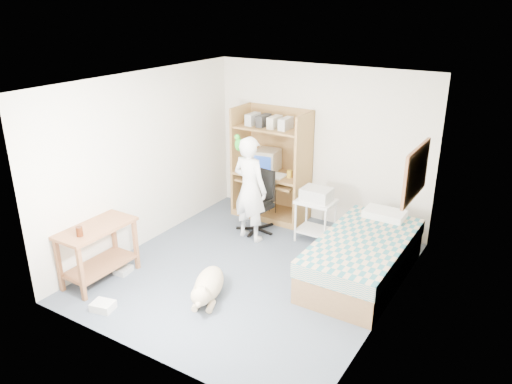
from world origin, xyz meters
TOP-DOWN VIEW (x-y plane):
  - floor at (0.00, 0.00)m, footprint 4.00×4.00m
  - wall_back at (0.00, 2.00)m, footprint 3.60×0.02m
  - wall_right at (1.80, 0.00)m, footprint 0.02×4.00m
  - wall_left at (-1.80, 0.00)m, footprint 0.02×4.00m
  - ceiling at (0.00, 0.00)m, footprint 3.60×4.00m
  - computer_hutch at (-0.70, 1.74)m, footprint 1.20×0.63m
  - bed at (1.30, 0.62)m, footprint 1.02×2.02m
  - side_desk at (-1.55, -1.20)m, footprint 0.50×1.00m
  - corkboard at (1.77, 0.90)m, footprint 0.04×0.94m
  - office_chair at (-0.60, 1.13)m, footprint 0.54×0.54m
  - person at (-0.55, 0.83)m, footprint 0.63×0.46m
  - parrot at (-0.76, 0.84)m, footprint 0.12×0.20m
  - dog at (-0.11, -0.82)m, footprint 0.58×0.98m
  - printer_cart at (0.31, 1.27)m, footprint 0.54×0.43m
  - printer at (0.31, 1.27)m, footprint 0.42×0.32m
  - crt_monitor at (-0.81, 1.75)m, footprint 0.42×0.43m
  - keyboard at (-0.72, 1.58)m, footprint 0.47×0.22m
  - pencil_cup at (-0.34, 1.65)m, footprint 0.08×0.08m
  - drink_glass at (-1.50, -1.48)m, footprint 0.08×0.08m
  - floor_box_a at (-1.00, -1.67)m, footprint 0.29×0.25m
  - floor_box_b at (-1.43, -0.94)m, footprint 0.21×0.24m

SIDE VIEW (x-z plane):
  - floor at x=0.00m, z-range 0.00..0.00m
  - floor_box_b at x=-1.43m, z-range 0.00..0.08m
  - floor_box_a at x=-1.00m, z-range 0.00..0.10m
  - dog at x=-0.11m, z-range -0.02..0.36m
  - bed at x=1.30m, z-range -0.04..0.62m
  - office_chair at x=-0.60m, z-range -0.14..0.82m
  - printer_cart at x=0.31m, z-range 0.11..0.76m
  - side_desk at x=-1.55m, z-range 0.12..0.87m
  - keyboard at x=-0.72m, z-range 0.66..0.69m
  - printer at x=0.31m, z-range 0.65..0.83m
  - person at x=-0.55m, z-range 0.00..1.59m
  - drink_glass at x=-1.50m, z-range 0.75..0.87m
  - pencil_cup at x=-0.34m, z-range 0.76..0.88m
  - computer_hutch at x=-0.70m, z-range -0.08..1.72m
  - crt_monitor at x=-0.81m, z-range 0.77..1.12m
  - wall_back at x=0.00m, z-range 0.00..2.50m
  - wall_right at x=1.80m, z-range 0.00..2.50m
  - wall_left at x=-1.80m, z-range 0.00..2.50m
  - corkboard at x=1.77m, z-range 1.12..1.78m
  - parrot at x=-0.76m, z-range 1.29..1.61m
  - ceiling at x=0.00m, z-range 2.49..2.51m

